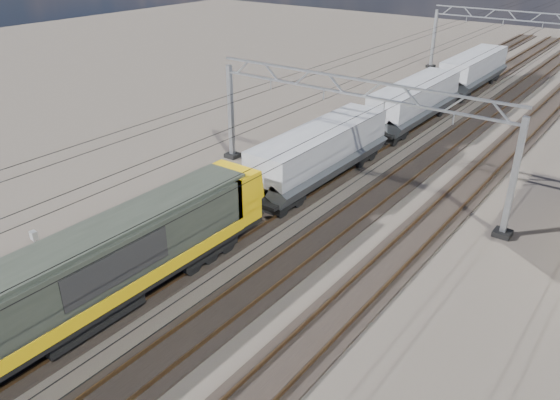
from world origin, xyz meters
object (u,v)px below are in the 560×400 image
Objects in this scene: hopper_wagon_mid at (415,100)px; trackside_cabinet at (34,236)px; hopper_wagon_lead at (321,151)px; catenary_gantry_far at (519,43)px; hopper_wagon_third at (474,69)px; locomotive at (78,279)px; catenary_gantry_mid at (351,131)px.

hopper_wagon_mid is 11.97× the size of trackside_cabinet.
hopper_wagon_lead is 17.15m from trackside_cabinet.
catenary_gantry_far is 1.53× the size of hopper_wagon_third.
hopper_wagon_lead is (-0.00, 17.70, -0.09)m from locomotive.
hopper_wagon_lead is (-2.00, -0.08, -1.67)m from catenary_gantry_mid.
catenary_gantry_mid is at bearing -81.94° from hopper_wagon_mid.
trackside_cabinet is at bearing -100.05° from catenary_gantry_far.
catenary_gantry_mid is 1.53× the size of hopper_wagon_lead.
hopper_wagon_lead and hopper_wagon_mid have the same top height.
trackside_cabinet is (-7.14, 2.17, -1.51)m from locomotive.
locomotive is at bearing -96.42° from catenary_gantry_mid.
catenary_gantry_mid is at bearing 2.18° from hopper_wagon_lead.
hopper_wagon_lead is at bearing -177.82° from catenary_gantry_mid.
catenary_gantry_far reaches higher than hopper_wagon_lead.
hopper_wagon_third is (0.00, 14.20, 0.00)m from hopper_wagon_mid.
locomotive reaches higher than hopper_wagon_third.
hopper_wagon_mid is 1.00× the size of hopper_wagon_third.
hopper_wagon_lead is 1.00× the size of hopper_wagon_third.
catenary_gantry_mid reaches higher than hopper_wagon_third.
hopper_wagon_lead is 28.40m from hopper_wagon_third.
trackside_cabinet is at bearing -114.70° from hopper_wagon_lead.
catenary_gantry_mid is 18.32× the size of trackside_cabinet.
hopper_wagon_third is at bearing -104.61° from catenary_gantry_far.
catenary_gantry_mid is 0.94× the size of locomotive.
hopper_wagon_mid is at bearing -90.00° from hopper_wagon_third.
locomotive is 7.62m from trackside_cabinet.
catenary_gantry_far is 0.94× the size of locomotive.
catenary_gantry_far is at bearing 84.57° from trackside_cabinet.
hopper_wagon_mid is 30.61m from trackside_cabinet.
locomotive is 19.42× the size of trackside_cabinet.
hopper_wagon_mid is (-2.00, 14.12, -1.67)m from catenary_gantry_mid.
catenary_gantry_far is 22.03m from hopper_wagon_mid.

